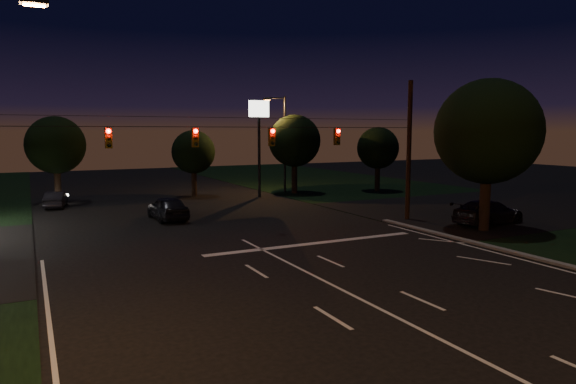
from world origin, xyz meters
TOP-DOWN VIEW (x-y plane):
  - ground at (0.00, 0.00)m, footprint 140.00×140.00m
  - cross_street_right at (20.00, 16.00)m, footprint 20.00×16.00m
  - stop_bar at (3.00, 11.50)m, footprint 12.00×0.50m
  - utility_pole_right at (12.00, 15.00)m, footprint 0.30×0.30m
  - signal_span at (-0.00, 14.96)m, footprint 24.00×0.40m
  - pole_sign_right at (8.00, 30.00)m, footprint 1.80×0.30m
  - street_light_right_far at (11.24, 32.00)m, footprint 2.20×0.35m
  - tree_right_near at (13.53, 10.17)m, footprint 6.00×6.00m
  - tree_far_b at (-7.98, 34.13)m, footprint 4.60×4.60m
  - tree_far_c at (3.02, 33.10)m, footprint 3.80×3.80m
  - tree_far_d at (12.02, 31.13)m, footprint 4.80×4.80m
  - tree_far_e at (20.02, 29.11)m, footprint 4.00×4.00m
  - car_oncoming_a at (-2.02, 22.10)m, footprint 2.03×4.68m
  - car_oncoming_b at (-8.32, 31.29)m, footprint 1.94×3.93m
  - car_cross at (15.34, 11.34)m, footprint 5.53×2.88m

SIDE VIEW (x-z plane):
  - ground at x=0.00m, z-range 0.00..0.00m
  - cross_street_right at x=20.00m, z-range -0.01..0.01m
  - utility_pole_right at x=12.00m, z-range -4.50..4.50m
  - stop_bar at x=3.00m, z-range 0.00..0.01m
  - car_oncoming_b at x=-8.32m, z-range 0.00..1.24m
  - car_cross at x=15.34m, z-range 0.00..1.53m
  - car_oncoming_a at x=-2.02m, z-range 0.00..1.57m
  - tree_far_c at x=3.02m, z-range 0.97..6.83m
  - tree_far_e at x=20.02m, z-range 1.03..7.20m
  - tree_far_b at x=-7.98m, z-range 1.12..8.10m
  - tree_far_d at x=12.02m, z-range 1.18..8.47m
  - street_light_right_far at x=11.24m, z-range 0.74..9.74m
  - signal_span at x=0.00m, z-range 4.72..6.28m
  - tree_right_near at x=13.53m, z-range 1.30..10.06m
  - pole_sign_right at x=8.00m, z-range 2.04..10.44m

